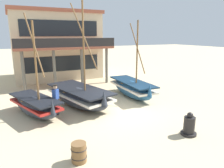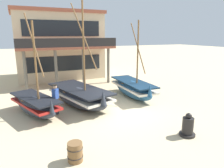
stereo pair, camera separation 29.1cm
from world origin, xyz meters
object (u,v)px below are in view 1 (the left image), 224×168
fishing_boat_centre_large (80,96)px  harbor_building_main (56,45)px  fishing_boat_near_left (132,88)px  capstan_winch (189,126)px  fisherman_by_hull (56,100)px  wooden_barrel (79,152)px  fishing_boat_far_right (35,105)px

fishing_boat_centre_large → harbor_building_main: fishing_boat_centre_large is taller
fishing_boat_near_left → capstan_winch: (-0.78, -5.96, -0.21)m
fishing_boat_near_left → fisherman_by_hull: (-5.47, -1.02, 0.21)m
fishing_boat_centre_large → capstan_winch: 6.50m
harbor_building_main → wooden_barrel: bearing=-99.2°
fishing_boat_far_right → fisherman_by_hull: fishing_boat_far_right is taller
fishing_boat_far_right → fisherman_by_hull: size_ratio=3.17×
fishing_boat_near_left → fishing_boat_centre_large: size_ratio=0.78×
fishing_boat_near_left → harbor_building_main: 10.29m
fishing_boat_far_right → capstan_winch: size_ratio=5.15×
fishing_boat_centre_large → fishing_boat_far_right: 2.64m
fisherman_by_hull → harbor_building_main: (2.25, 10.43, 2.42)m
fishing_boat_centre_large → harbor_building_main: bearing=86.0°
fisherman_by_hull → fishing_boat_far_right: bearing=160.1°
fishing_boat_far_right → fishing_boat_centre_large: bearing=8.4°
harbor_building_main → fisherman_by_hull: bearing=-102.2°
fishing_boat_far_right → harbor_building_main: harbor_building_main is taller
fishing_boat_centre_large → wooden_barrel: fishing_boat_centre_large is taller
wooden_barrel → capstan_winch: bearing=-2.6°
capstan_winch → wooden_barrel: capstan_winch is taller
fishing_boat_near_left → fishing_boat_centre_large: fishing_boat_centre_large is taller
fishing_boat_centre_large → capstan_winch: (3.12, -5.70, -0.22)m
fishing_boat_centre_large → harbor_building_main: (0.67, 9.67, 2.62)m
fisherman_by_hull → wooden_barrel: 4.75m
fishing_boat_near_left → wooden_barrel: size_ratio=7.38×
fishing_boat_near_left → capstan_winch: 6.02m
fishing_boat_centre_large → fishing_boat_far_right: size_ratio=1.24×
fishing_boat_far_right → capstan_winch: 7.81m
fishing_boat_far_right → wooden_barrel: 5.16m
fishing_boat_far_right → wooden_barrel: bearing=-80.9°
fishing_boat_far_right → wooden_barrel: fishing_boat_far_right is taller
capstan_winch → wooden_barrel: bearing=177.4°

